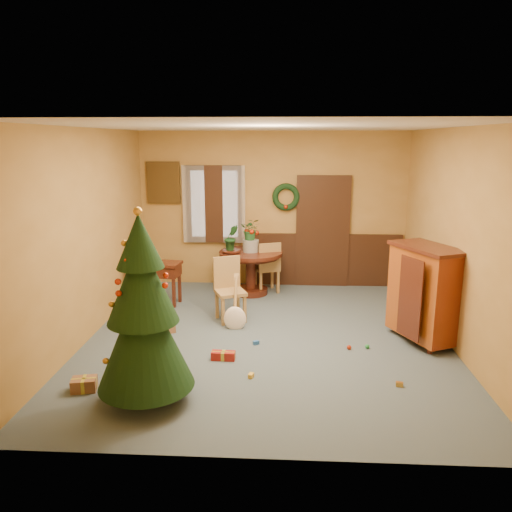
# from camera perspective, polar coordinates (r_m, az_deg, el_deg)

# --- Properties ---
(room_envelope) EXTENTS (5.50, 5.50, 5.50)m
(room_envelope) POSITION_cam_1_polar(r_m,az_deg,el_deg) (9.45, 3.12, 3.25)
(room_envelope) COLOR #3A4854
(room_envelope) RESTS_ON ground
(dining_table) EXTENTS (1.14, 1.14, 0.79)m
(dining_table) POSITION_cam_1_polar(r_m,az_deg,el_deg) (8.98, -0.59, -0.95)
(dining_table) COLOR black
(dining_table) RESTS_ON floor
(urn) EXTENTS (0.29, 0.29, 0.21)m
(urn) POSITION_cam_1_polar(r_m,az_deg,el_deg) (8.90, -0.60, 1.18)
(urn) COLOR slate
(urn) RESTS_ON dining_table
(centerpiece_plant) EXTENTS (0.35, 0.30, 0.38)m
(centerpiece_plant) POSITION_cam_1_polar(r_m,az_deg,el_deg) (8.84, -0.60, 3.08)
(centerpiece_plant) COLOR #1E4C23
(centerpiece_plant) RESTS_ON urn
(chair_near) EXTENTS (0.55, 0.55, 0.98)m
(chair_near) POSITION_cam_1_polar(r_m,az_deg,el_deg) (7.72, -3.11, -3.50)
(chair_near) COLOR olive
(chair_near) RESTS_ON floor
(chair_far) EXTENTS (0.53, 0.53, 0.95)m
(chair_far) POSITION_cam_1_polar(r_m,az_deg,el_deg) (9.05, 1.37, -1.12)
(chair_far) COLOR olive
(chair_far) RESTS_ON floor
(guitar) EXTENTS (0.35, 0.51, 0.76)m
(guitar) POSITION_cam_1_polar(r_m,az_deg,el_deg) (7.35, -2.44, -5.48)
(guitar) COLOR white
(guitar) RESTS_ON floor
(plant_stand) EXTENTS (0.32, 0.32, 0.84)m
(plant_stand) POSITION_cam_1_polar(r_m,az_deg,el_deg) (8.89, -2.80, -1.29)
(plant_stand) COLOR black
(plant_stand) RESTS_ON floor
(stand_plant) EXTENTS (0.31, 0.28, 0.45)m
(stand_plant) POSITION_cam_1_polar(r_m,az_deg,el_deg) (8.77, -2.84, 2.14)
(stand_plant) COLOR #19471E
(stand_plant) RESTS_ON plant_stand
(christmas_tree) EXTENTS (1.02, 1.02, 2.10)m
(christmas_tree) POSITION_cam_1_polar(r_m,az_deg,el_deg) (5.30, -12.77, -6.37)
(christmas_tree) COLOR #382111
(christmas_tree) RESTS_ON floor
(writing_desk) EXTENTS (0.87, 0.51, 0.73)m
(writing_desk) POSITION_cam_1_polar(r_m,az_deg,el_deg) (8.59, -11.30, -1.85)
(writing_desk) COLOR black
(writing_desk) RESTS_ON floor
(sideboard) EXTENTS (0.95, 1.19, 1.35)m
(sideboard) POSITION_cam_1_polar(r_m,az_deg,el_deg) (7.19, 18.75, -3.82)
(sideboard) COLOR #61120B
(sideboard) RESTS_ON floor
(gift_a) EXTENTS (0.30, 0.25, 0.15)m
(gift_a) POSITION_cam_1_polar(r_m,az_deg,el_deg) (6.06, -19.05, -13.69)
(gift_a) COLOR brown
(gift_a) RESTS_ON floor
(gift_b) EXTENTS (0.23, 0.23, 0.22)m
(gift_b) POSITION_cam_1_polar(r_m,az_deg,el_deg) (6.14, -10.13, -12.37)
(gift_b) COLOR maroon
(gift_b) RESTS_ON floor
(gift_c) EXTENTS (0.29, 0.26, 0.13)m
(gift_c) POSITION_cam_1_polar(r_m,az_deg,el_deg) (7.44, -10.23, -8.12)
(gift_c) COLOR brown
(gift_c) RESTS_ON floor
(gift_d) EXTENTS (0.31, 0.14, 0.11)m
(gift_d) POSITION_cam_1_polar(r_m,az_deg,el_deg) (6.49, -3.76, -11.29)
(gift_d) COLOR maroon
(gift_d) RESTS_ON floor
(toy_a) EXTENTS (0.09, 0.09, 0.05)m
(toy_a) POSITION_cam_1_polar(r_m,az_deg,el_deg) (6.93, 0.00, -9.88)
(toy_a) COLOR #2659A6
(toy_a) RESTS_ON floor
(toy_b) EXTENTS (0.06, 0.06, 0.06)m
(toy_b) POSITION_cam_1_polar(r_m,az_deg,el_deg) (6.96, 12.60, -10.06)
(toy_b) COLOR #258B3B
(toy_b) RESTS_ON floor
(toy_c) EXTENTS (0.07, 0.09, 0.05)m
(toy_c) POSITION_cam_1_polar(r_m,az_deg,el_deg) (6.04, -0.57, -13.50)
(toy_c) COLOR gold
(toy_c) RESTS_ON floor
(toy_d) EXTENTS (0.06, 0.06, 0.06)m
(toy_d) POSITION_cam_1_polar(r_m,az_deg,el_deg) (6.89, 10.59, -10.22)
(toy_d) COLOR #A9250B
(toy_d) RESTS_ON floor
(toy_e) EXTENTS (0.09, 0.06, 0.05)m
(toy_e) POSITION_cam_1_polar(r_m,az_deg,el_deg) (6.07, 16.07, -13.91)
(toy_e) COLOR gold
(toy_e) RESTS_ON floor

